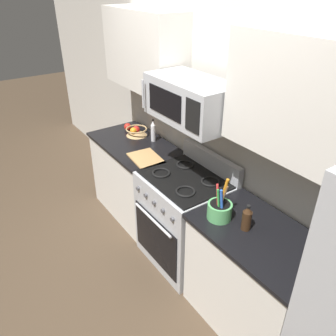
{
  "coord_description": "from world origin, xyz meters",
  "views": [
    {
      "loc": [
        2.0,
        -0.89,
        2.49
      ],
      "look_at": [
        -0.08,
        0.56,
        1.03
      ],
      "focal_mm": 35.99,
      "sensor_mm": 36.0,
      "label": 1
    }
  ],
  "objects": [
    {
      "name": "utensil_crock",
      "position": [
        0.58,
        0.56,
        0.98
      ],
      "size": [
        0.18,
        0.18,
        0.32
      ],
      "color": "#59AD66",
      "rests_on": "counter_right"
    },
    {
      "name": "apple_loose",
      "position": [
        -1.26,
        0.79,
        0.95
      ],
      "size": [
        0.08,
        0.08,
        0.08
      ],
      "primitive_type": "sphere",
      "color": "red",
      "rests_on": "counter_left"
    },
    {
      "name": "bottle_soy",
      "position": [
        0.78,
        0.63,
        1.0
      ],
      "size": [
        0.07,
        0.07,
        0.2
      ],
      "color": "#382314",
      "rests_on": "counter_right"
    },
    {
      "name": "upper_cabinets_right",
      "position": [
        0.89,
        0.86,
        1.86
      ],
      "size": [
        0.98,
        0.34,
        0.74
      ],
      "color": "silver"
    },
    {
      "name": "ground_plane",
      "position": [
        0.0,
        0.0,
        0.0
      ],
      "size": [
        16.0,
        16.0,
        0.0
      ],
      "primitive_type": "plane",
      "color": "#473828"
    },
    {
      "name": "microwave",
      "position": [
        -0.0,
        0.72,
        1.63
      ],
      "size": [
        0.77,
        0.44,
        0.34
      ],
      "color": "#B2B5BA"
    },
    {
      "name": "counter_right",
      "position": [
        0.88,
        0.68,
        0.46
      ],
      "size": [
        0.99,
        0.65,
        0.91
      ],
      "color": "silver",
      "rests_on": "ground"
    },
    {
      "name": "upper_cabinets_left",
      "position": [
        -0.93,
        0.86,
        1.86
      ],
      "size": [
        1.06,
        0.34,
        0.74
      ],
      "color": "silver"
    },
    {
      "name": "cutting_board",
      "position": [
        -0.52,
        0.59,
        0.92
      ],
      "size": [
        0.39,
        0.3,
        0.02
      ],
      "primitive_type": "cube",
      "rotation": [
        0.0,
        0.0,
        -0.1
      ],
      "color": "tan",
      "rests_on": "counter_left"
    },
    {
      "name": "bottle_vinegar",
      "position": [
        -0.84,
        0.88,
        1.02
      ],
      "size": [
        0.05,
        0.05,
        0.25
      ],
      "color": "silver",
      "rests_on": "counter_left"
    },
    {
      "name": "range_oven",
      "position": [
        -0.0,
        0.69,
        0.47
      ],
      "size": [
        0.76,
        0.69,
        1.09
      ],
      "color": "#B2B5BA",
      "rests_on": "ground"
    },
    {
      "name": "counter_left",
      "position": [
        -0.93,
        0.68,
        0.46
      ],
      "size": [
        1.07,
        0.65,
        0.91
      ],
      "color": "silver",
      "rests_on": "ground"
    },
    {
      "name": "fruit_basket",
      "position": [
        -1.07,
        0.8,
        0.96
      ],
      "size": [
        0.24,
        0.24,
        0.11
      ],
      "color": "tan",
      "rests_on": "counter_left"
    },
    {
      "name": "wall_back",
      "position": [
        0.0,
        1.08,
        1.3
      ],
      "size": [
        8.0,
        0.1,
        2.6
      ],
      "primitive_type": "cube",
      "color": "beige",
      "rests_on": "ground"
    }
  ]
}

